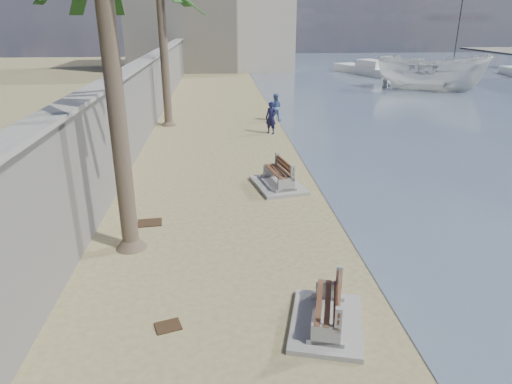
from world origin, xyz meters
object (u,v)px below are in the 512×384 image
bench_near (327,309)px  bench_far (278,176)px  person_a (271,116)px  person_b (275,106)px  yacht_far (366,70)px  boat_cruiser (431,71)px  sailboat_west (453,66)px

bench_near → bench_far: bearing=89.5°
person_a → person_b: person_a is taller
bench_near → yacht_far: 44.06m
bench_far → boat_cruiser: bearing=54.9°
person_a → bench_far: bearing=-58.6°
person_b → boat_cruiser: 17.76m
person_a → sailboat_west: size_ratio=0.21×
person_a → yacht_far: 29.22m
yacht_far → person_b: bearing=132.2°
boat_cruiser → yacht_far: 12.26m
person_a → person_b: size_ratio=1.10×
bench_near → person_a: size_ratio=1.20×
bench_far → person_b: 11.22m
person_b → boat_cruiser: size_ratio=0.44×
bench_near → sailboat_west: (25.55, 45.70, -0.06)m
bench_far → sailboat_west: sailboat_west is taller
bench_near → yacht_far: (13.92, 41.80, -0.01)m
bench_near → bench_far: (0.06, 7.81, 0.04)m
bench_far → yacht_far: bearing=67.8°
bench_far → person_a: size_ratio=1.31×
person_a → yacht_far: person_a is taller
person_a → person_b: bearing=115.2°
boat_cruiser → person_b: bearing=160.4°
person_b → yacht_far: bearing=-104.0°
boat_cruiser → bench_near: bearing=-174.3°
person_b → sailboat_west: bearing=-117.3°
person_a → yacht_far: (13.21, 26.06, -0.59)m
person_a → sailboat_west: bearing=86.3°
yacht_far → boat_cruiser: bearing=168.3°
bench_near → person_b: 19.01m
sailboat_west → yacht_far: bearing=-161.5°
sailboat_west → bench_near: bearing=-119.2°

